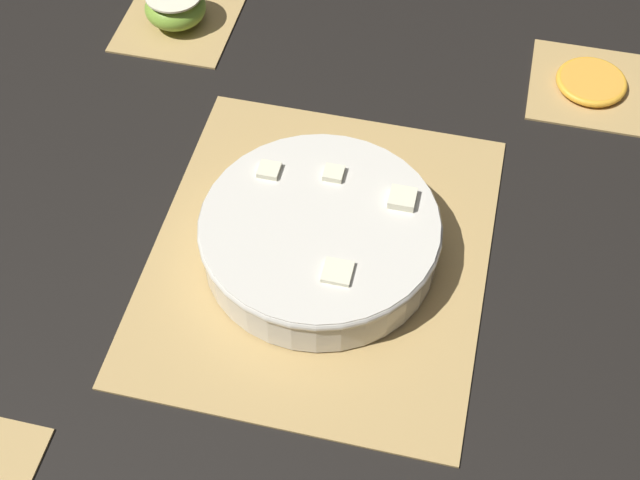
# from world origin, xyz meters

# --- Properties ---
(ground_plane) EXTENTS (6.00, 6.00, 0.00)m
(ground_plane) POSITION_xyz_m (0.00, 0.00, 0.00)
(ground_plane) COLOR black
(bamboo_mat_center) EXTENTS (0.45, 0.38, 0.01)m
(bamboo_mat_center) POSITION_xyz_m (-0.00, 0.00, 0.00)
(bamboo_mat_center) COLOR tan
(bamboo_mat_center) RESTS_ON ground_plane
(coaster_mat_near_right) EXTENTS (0.16, 0.16, 0.01)m
(coaster_mat_near_right) POSITION_xyz_m (0.36, -0.29, 0.00)
(coaster_mat_near_right) COLOR tan
(coaster_mat_near_right) RESTS_ON ground_plane
(coaster_mat_far_right) EXTENTS (0.16, 0.16, 0.01)m
(coaster_mat_far_right) POSITION_xyz_m (0.36, 0.29, 0.00)
(coaster_mat_far_right) COLOR tan
(coaster_mat_far_right) RESTS_ON ground_plane
(fruit_salad_bowl) EXTENTS (0.27, 0.27, 0.07)m
(fruit_salad_bowl) POSITION_xyz_m (-0.00, -0.00, 0.04)
(fruit_salad_bowl) COLOR silver
(fruit_salad_bowl) RESTS_ON bamboo_mat_center
(apple_half) EXTENTS (0.09, 0.09, 0.05)m
(apple_half) POSITION_xyz_m (0.36, 0.29, 0.03)
(apple_half) COLOR #7FAD38
(apple_half) RESTS_ON coaster_mat_far_right
(orange_slice_whole) EXTENTS (0.10, 0.10, 0.01)m
(orange_slice_whole) POSITION_xyz_m (0.36, -0.29, 0.01)
(orange_slice_whole) COLOR #F9A338
(orange_slice_whole) RESTS_ON coaster_mat_near_right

